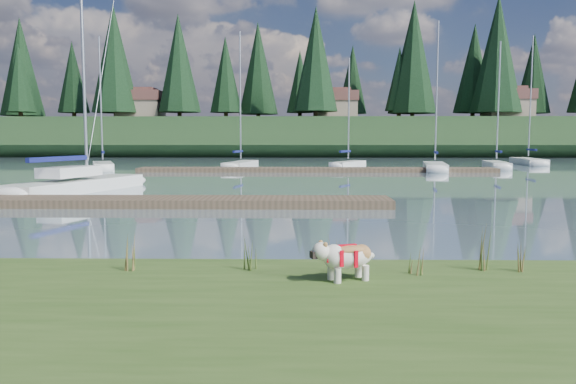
{
  "coord_description": "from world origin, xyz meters",
  "views": [
    {
      "loc": [
        0.7,
        -10.99,
        2.42
      ],
      "look_at": [
        0.5,
        -0.5,
        1.42
      ],
      "focal_mm": 35.0,
      "sensor_mm": 36.0,
      "label": 1
    }
  ],
  "objects": [
    {
      "name": "conifer_5",
      "position": [
        15.0,
        70.0,
        10.83
      ],
      "size": [
        3.96,
        3.96,
        10.35
      ],
      "color": "#382619",
      "rests_on": "ridge"
    },
    {
      "name": "house_1",
      "position": [
        6.0,
        71.0,
        7.31
      ],
      "size": [
        6.3,
        5.3,
        4.65
      ],
      "color": "gray",
      "rests_on": "ridge"
    },
    {
      "name": "sailboat_bg_1",
      "position": [
        -3.91,
        35.17,
        0.33
      ],
      "size": [
        2.54,
        7.48,
        11.04
      ],
      "rotation": [
        0.0,
        0.0,
        1.42
      ],
      "color": "white",
      "rests_on": "ground"
    },
    {
      "name": "dock_far",
      "position": [
        2.0,
        30.0,
        0.15
      ],
      "size": [
        26.0,
        2.2,
        0.3
      ],
      "primitive_type": "cube",
      "color": "#4C3D2C",
      "rests_on": "ground"
    },
    {
      "name": "sailboat_bg_5",
      "position": [
        22.36,
        42.82,
        0.32
      ],
      "size": [
        2.7,
        8.57,
        12.0
      ],
      "rotation": [
        0.0,
        0.0,
        1.44
      ],
      "color": "white",
      "rests_on": "ground"
    },
    {
      "name": "sailboat_bg_0",
      "position": [
        -14.71,
        32.79,
        0.32
      ],
      "size": [
        3.81,
        7.06,
        10.31
      ],
      "rotation": [
        0.0,
        0.0,
        1.94
      ],
      "color": "white",
      "rests_on": "ground"
    },
    {
      "name": "bank",
      "position": [
        0.0,
        -6.0,
        0.17
      ],
      "size": [
        60.0,
        9.0,
        0.35
      ],
      "primitive_type": "cube",
      "color": "#37511E",
      "rests_on": "ground"
    },
    {
      "name": "sailboat_bg_4",
      "position": [
        16.77,
        35.15,
        0.33
      ],
      "size": [
        2.5,
        6.98,
        10.23
      ],
      "rotation": [
        0.0,
        0.0,
        1.4
      ],
      "color": "white",
      "rests_on": "ground"
    },
    {
      "name": "dock_near",
      "position": [
        -4.0,
        9.0,
        0.15
      ],
      "size": [
        16.0,
        2.0,
        0.3
      ],
      "primitive_type": "cube",
      "color": "#4C3D2C",
      "rests_on": "ground"
    },
    {
      "name": "conifer_6",
      "position": [
        28.0,
        68.0,
        13.99
      ],
      "size": [
        7.04,
        7.04,
        17.0
      ],
      "color": "#382619",
      "rests_on": "ridge"
    },
    {
      "name": "bulldog",
      "position": [
        1.4,
        -2.91,
        0.72
      ],
      "size": [
        1.0,
        0.63,
        0.59
      ],
      "rotation": [
        0.0,
        0.0,
        3.51
      ],
      "color": "silver",
      "rests_on": "bank"
    },
    {
      "name": "conifer_1",
      "position": [
        -40.0,
        71.0,
        11.28
      ],
      "size": [
        4.4,
        4.4,
        11.3
      ],
      "color": "#382619",
      "rests_on": "ridge"
    },
    {
      "name": "house_2",
      "position": [
        30.0,
        69.0,
        7.31
      ],
      "size": [
        6.3,
        5.3,
        4.65
      ],
      "color": "gray",
      "rests_on": "ridge"
    },
    {
      "name": "mud_lip",
      "position": [
        0.0,
        -1.6,
        0.07
      ],
      "size": [
        60.0,
        0.5,
        0.14
      ],
      "primitive_type": "cube",
      "color": "#33281C",
      "rests_on": "ground"
    },
    {
      "name": "ground",
      "position": [
        0.0,
        30.0,
        0.0
      ],
      "size": [
        200.0,
        200.0,
        0.0
      ],
      "primitive_type": "plane",
      "color": "gray",
      "rests_on": "ground"
    },
    {
      "name": "weed_3",
      "position": [
        -1.93,
        -2.34,
        0.59
      ],
      "size": [
        0.17,
        0.14,
        0.58
      ],
      "color": "#475B23",
      "rests_on": "bank"
    },
    {
      "name": "conifer_2",
      "position": [
        -25.0,
        68.0,
        13.54
      ],
      "size": [
        6.6,
        6.6,
        16.05
      ],
      "color": "#382619",
      "rests_on": "ridge"
    },
    {
      "name": "weed_4",
      "position": [
        2.5,
        -2.54,
        0.53
      ],
      "size": [
        0.17,
        0.14,
        0.42
      ],
      "color": "#475B23",
      "rests_on": "bank"
    },
    {
      "name": "sailboat_bg_3",
      "position": [
        11.19,
        32.46,
        0.33
      ],
      "size": [
        2.84,
        7.78,
        11.26
      ],
      "rotation": [
        0.0,
        0.0,
        1.39
      ],
      "color": "white",
      "rests_on": "ground"
    },
    {
      "name": "ridge",
      "position": [
        0.0,
        73.0,
        2.5
      ],
      "size": [
        200.0,
        20.0,
        5.0
      ],
      "primitive_type": "cube",
      "color": "#1A3118",
      "rests_on": "ground"
    },
    {
      "name": "weed_2",
      "position": [
        3.61,
        -2.26,
        0.68
      ],
      "size": [
        0.17,
        0.14,
        0.78
      ],
      "color": "#475B23",
      "rests_on": "bank"
    },
    {
      "name": "conifer_3",
      "position": [
        -10.0,
        72.0,
        11.74
      ],
      "size": [
        4.84,
        4.84,
        12.25
      ],
      "color": "#382619",
      "rests_on": "ridge"
    },
    {
      "name": "weed_5",
      "position": [
        4.17,
        -2.35,
        0.64
      ],
      "size": [
        0.17,
        0.14,
        0.68
      ],
      "color": "#475B23",
      "rests_on": "bank"
    },
    {
      "name": "sailboat_bg_2",
      "position": [
        4.99,
        35.36,
        0.34
      ],
      "size": [
        3.7,
        5.71,
        9.01
      ],
      "rotation": [
        0.0,
        0.0,
        1.09
      ],
      "color": "white",
      "rests_on": "ground"
    },
    {
      "name": "sailboat_main",
      "position": [
        -9.19,
        14.88,
        0.42
      ],
      "size": [
        4.19,
        9.41,
        13.28
      ],
      "rotation": [
        0.0,
        0.0,
        1.3
      ],
      "color": "white",
      "rests_on": "ground"
    },
    {
      "name": "weed_0",
      "position": [
        -0.07,
        -2.28,
        0.6
      ],
      "size": [
        0.17,
        0.14,
        0.59
      ],
      "color": "#475B23",
      "rests_on": "bank"
    },
    {
      "name": "conifer_4",
      "position": [
        3.0,
        66.0,
        13.09
      ],
      "size": [
        6.16,
        6.16,
        15.1
      ],
      "color": "#382619",
      "rests_on": "ridge"
    },
    {
      "name": "weed_1",
      "position": [
        1.29,
        -2.43,
        0.6
      ],
      "size": [
        0.17,
        0.14,
        0.59
      ],
      "color": "#475B23",
      "rests_on": "bank"
    },
    {
      "name": "house_0",
      "position": [
        -22.0,
        70.0,
        7.31
      ],
      "size": [
        6.3,
        5.3,
        4.65
      ],
      "color": "gray",
      "rests_on": "ridge"
    }
  ]
}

